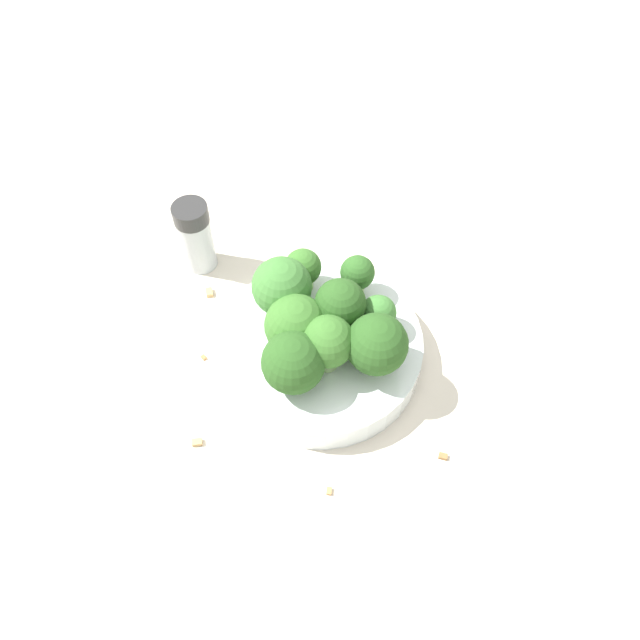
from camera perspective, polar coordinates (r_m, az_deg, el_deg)
The scene contains 17 objects.
ground_plane at distance 0.60m, azimuth 0.00°, elevation -3.44°, with size 3.00×3.00×0.00m, color beige.
bowl at distance 0.59m, azimuth 0.00°, elevation -2.65°, with size 0.19×0.19×0.03m, color silver.
broccoli_floret_0 at distance 0.53m, azimuth 5.21°, elevation -2.27°, with size 0.05×0.05×0.06m.
broccoli_floret_1 at distance 0.53m, azimuth 0.74°, elevation -2.09°, with size 0.05×0.05×0.06m.
broccoli_floret_2 at distance 0.57m, azimuth 5.19°, elevation 0.95°, with size 0.03×0.03×0.04m.
broccoli_floret_3 at distance 0.54m, azimuth -2.11°, elevation -0.84°, with size 0.06×0.06×0.06m.
broccoli_floret_4 at distance 0.59m, azimuth 3.43°, elevation 4.20°, with size 0.03×0.03×0.05m.
broccoli_floret_5 at distance 0.59m, azimuth -1.60°, elevation 4.68°, with size 0.04×0.04×0.05m.
broccoli_floret_6 at distance 0.57m, azimuth -3.50°, elevation 3.00°, with size 0.06×0.06×0.06m.
broccoli_floret_7 at distance 0.52m, azimuth -2.46°, elevation -3.92°, with size 0.05×0.05×0.06m.
broccoli_floret_8 at distance 0.55m, azimuth 1.87°, elevation 1.37°, with size 0.05×0.05×0.06m.
pepper_shaker at distance 0.65m, azimuth -11.31°, elevation 7.54°, with size 0.04×0.04×0.08m.
almond_crumb_0 at distance 0.61m, azimuth -10.60°, elevation -3.32°, with size 0.01×0.00×0.01m, color olive.
almond_crumb_1 at distance 0.56m, azimuth 11.21°, elevation -12.06°, with size 0.01×0.01×0.01m, color olive.
almond_crumb_2 at distance 0.65m, azimuth -10.11°, elevation 2.63°, with size 0.01×0.01×0.01m, color tan.
almond_crumb_3 at distance 0.56m, azimuth -11.20°, elevation -10.82°, with size 0.01×0.01×0.01m, color tan.
almond_crumb_4 at distance 0.54m, azimuth 0.85°, elevation -15.32°, with size 0.01×0.00×0.01m, color #AD7F4C.
Camera 1 is at (0.08, 0.31, 0.51)m, focal length 35.00 mm.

